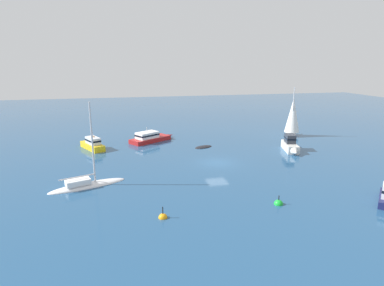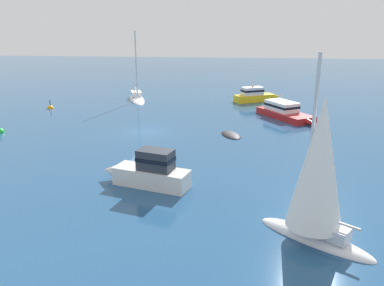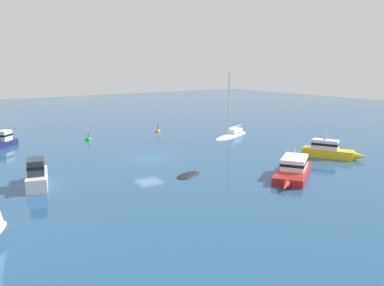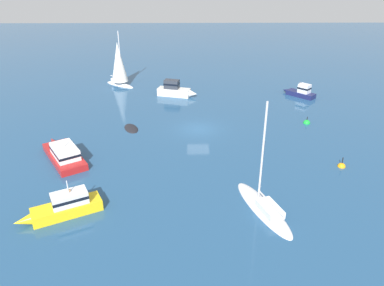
{
  "view_description": "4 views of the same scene",
  "coord_description": "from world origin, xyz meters",
  "px_view_note": "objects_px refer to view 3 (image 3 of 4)",
  "views": [
    {
      "loc": [
        -11.57,
        -36.07,
        11.96
      ],
      "look_at": [
        -1.65,
        6.55,
        0.99
      ],
      "focal_mm": 30.15,
      "sensor_mm": 36.0,
      "label": 1
    },
    {
      "loc": [
        32.1,
        7.77,
        9.08
      ],
      "look_at": [
        5.73,
        4.8,
        0.9
      ],
      "focal_mm": 36.14,
      "sensor_mm": 36.0,
      "label": 2
    },
    {
      "loc": [
        18.47,
        34.12,
        9.45
      ],
      "look_at": [
        -0.83,
        6.53,
        2.56
      ],
      "focal_mm": 36.61,
      "sensor_mm": 36.0,
      "label": 3
    },
    {
      "loc": [
        -37.75,
        1.16,
        16.83
      ],
      "look_at": [
        -4.71,
        0.76,
        0.61
      ],
      "focal_mm": 34.62,
      "sensor_mm": 36.0,
      "label": 4
    }
  ],
  "objects_px": {
    "mooring_buoy": "(88,140)",
    "motor_cruiser_1": "(2,141)",
    "rib": "(188,176)",
    "sailboat": "(232,135)",
    "powerboat": "(293,169)",
    "channel_buoy": "(158,132)",
    "motor_cruiser": "(37,175)",
    "powerboat_1": "(329,150)"
  },
  "relations": [
    {
      "from": "powerboat",
      "to": "channel_buoy",
      "type": "xyz_separation_m",
      "value": [
        -1.59,
        -25.65,
        -0.65
      ]
    },
    {
      "from": "sailboat",
      "to": "channel_buoy",
      "type": "relative_size",
      "value": 6.7
    },
    {
      "from": "powerboat",
      "to": "powerboat_1",
      "type": "distance_m",
      "value": 8.8
    },
    {
      "from": "motor_cruiser",
      "to": "mooring_buoy",
      "type": "bearing_deg",
      "value": -16.98
    },
    {
      "from": "mooring_buoy",
      "to": "powerboat_1",
      "type": "bearing_deg",
      "value": 126.59
    },
    {
      "from": "motor_cruiser",
      "to": "sailboat",
      "type": "xyz_separation_m",
      "value": [
        -26.47,
        -7.4,
        -0.68
      ]
    },
    {
      "from": "powerboat_1",
      "to": "mooring_buoy",
      "type": "distance_m",
      "value": 28.47
    },
    {
      "from": "powerboat_1",
      "to": "motor_cruiser_1",
      "type": "distance_m",
      "value": 36.25
    },
    {
      "from": "rib",
      "to": "mooring_buoy",
      "type": "height_order",
      "value": "mooring_buoy"
    },
    {
      "from": "mooring_buoy",
      "to": "motor_cruiser_1",
      "type": "bearing_deg",
      "value": -11.43
    },
    {
      "from": "motor_cruiser_1",
      "to": "channel_buoy",
      "type": "bearing_deg",
      "value": 130.03
    },
    {
      "from": "motor_cruiser",
      "to": "sailboat",
      "type": "relative_size",
      "value": 0.65
    },
    {
      "from": "channel_buoy",
      "to": "mooring_buoy",
      "type": "height_order",
      "value": "channel_buoy"
    },
    {
      "from": "mooring_buoy",
      "to": "powerboat",
      "type": "bearing_deg",
      "value": 108.58
    },
    {
      "from": "powerboat",
      "to": "motor_cruiser_1",
      "type": "relative_size",
      "value": 1.83
    },
    {
      "from": "powerboat",
      "to": "mooring_buoy",
      "type": "distance_m",
      "value": 26.81
    },
    {
      "from": "powerboat",
      "to": "motor_cruiser_1",
      "type": "height_order",
      "value": "powerboat"
    },
    {
      "from": "powerboat",
      "to": "motor_cruiser_1",
      "type": "xyz_separation_m",
      "value": [
        18.04,
        -27.33,
        0.02
      ]
    },
    {
      "from": "sailboat",
      "to": "powerboat_1",
      "type": "bearing_deg",
      "value": 71.95
    },
    {
      "from": "sailboat",
      "to": "motor_cruiser_1",
      "type": "bearing_deg",
      "value": -40.6
    },
    {
      "from": "rib",
      "to": "sailboat",
      "type": "distance_m",
      "value": 19.42
    },
    {
      "from": "powerboat_1",
      "to": "motor_cruiser_1",
      "type": "height_order",
      "value": "powerboat_1"
    },
    {
      "from": "rib",
      "to": "channel_buoy",
      "type": "bearing_deg",
      "value": -135.5
    },
    {
      "from": "rib",
      "to": "powerboat_1",
      "type": "height_order",
      "value": "powerboat_1"
    },
    {
      "from": "powerboat",
      "to": "channel_buoy",
      "type": "relative_size",
      "value": 5.84
    },
    {
      "from": "motor_cruiser",
      "to": "mooring_buoy",
      "type": "distance_m",
      "value": 18.41
    },
    {
      "from": "motor_cruiser",
      "to": "powerboat_1",
      "type": "xyz_separation_m",
      "value": [
        -26.87,
        7.35,
        -0.13
      ]
    },
    {
      "from": "motor_cruiser_1",
      "to": "motor_cruiser",
      "type": "bearing_deg",
      "value": 43.6
    },
    {
      "from": "motor_cruiser",
      "to": "channel_buoy",
      "type": "distance_m",
      "value": 25.49
    },
    {
      "from": "powerboat_1",
      "to": "motor_cruiser_1",
      "type": "relative_size",
      "value": 1.45
    },
    {
      "from": "powerboat",
      "to": "mooring_buoy",
      "type": "bearing_deg",
      "value": -104.21
    },
    {
      "from": "motor_cruiser_1",
      "to": "channel_buoy",
      "type": "distance_m",
      "value": 19.72
    },
    {
      "from": "motor_cruiser",
      "to": "motor_cruiser_1",
      "type": "distance_m",
      "value": 17.42
    },
    {
      "from": "powerboat",
      "to": "channel_buoy",
      "type": "distance_m",
      "value": 25.71
    },
    {
      "from": "rib",
      "to": "motor_cruiser_1",
      "type": "relative_size",
      "value": 0.76
    },
    {
      "from": "channel_buoy",
      "to": "rib",
      "type": "bearing_deg",
      "value": 66.65
    },
    {
      "from": "sailboat",
      "to": "powerboat_1",
      "type": "distance_m",
      "value": 14.77
    },
    {
      "from": "powerboat_1",
      "to": "mooring_buoy",
      "type": "relative_size",
      "value": 5.01
    },
    {
      "from": "powerboat",
      "to": "motor_cruiser",
      "type": "distance_m",
      "value": 20.94
    },
    {
      "from": "motor_cruiser",
      "to": "powerboat_1",
      "type": "relative_size",
      "value": 0.94
    },
    {
      "from": "motor_cruiser",
      "to": "channel_buoy",
      "type": "height_order",
      "value": "motor_cruiser"
    },
    {
      "from": "powerboat_1",
      "to": "motor_cruiser",
      "type": "bearing_deg",
      "value": -132.29
    }
  ]
}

